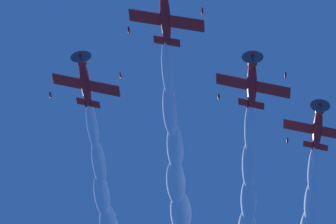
% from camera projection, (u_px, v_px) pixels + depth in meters
% --- Properties ---
extents(airplane_lead, '(8.97, 8.55, 3.78)m').
position_uv_depth(airplane_lead, '(165.00, 16.00, 83.23)').
color(airplane_lead, red).
extents(airplane_left_wingman, '(8.84, 8.53, 4.10)m').
position_uv_depth(airplane_left_wingman, '(252.00, 82.00, 86.97)').
color(airplane_left_wingman, red).
extents(airplane_right_wingman, '(8.94, 8.55, 3.84)m').
position_uv_depth(airplane_right_wingman, '(85.00, 81.00, 89.86)').
color(airplane_right_wingman, red).
extents(airplane_slot_tail, '(8.96, 8.53, 3.80)m').
position_uv_depth(airplane_slot_tail, '(318.00, 127.00, 94.90)').
color(airplane_slot_tail, red).
extents(smoke_trail_lead, '(13.62, 40.45, 3.81)m').
position_uv_depth(smoke_trail_lead, '(177.00, 195.00, 102.47)').
color(smoke_trail_lead, white).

